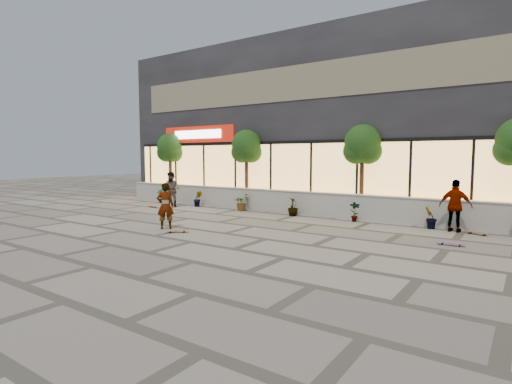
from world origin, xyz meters
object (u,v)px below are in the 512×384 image
Objects in this scene: skater_left at (172,189)px; skateboard_right_far at (451,243)px; tree_west at (170,149)px; skateboard_center at (177,231)px; skateboard_left at (152,206)px; skater_right_near at (456,206)px; tree_midwest at (246,148)px; skateboard_right_near at (477,233)px; skater_center at (165,206)px; tree_mideast at (362,147)px.

skateboard_right_far is (13.29, -1.71, -0.82)m from skater_left.
skateboard_center is at bearing -42.28° from tree_west.
tree_west is at bearing 132.98° from skateboard_left.
skater_right_near is at bearing -7.42° from skateboard_center.
tree_midwest reaches higher than skateboard_right_near.
skateboard_left is 0.99× the size of skateboard_right_near.
skateboard_right_far is at bearing 9.37° from skateboard_left.
skateboard_left is at bearing -155.22° from skater_left.
skater_right_near is 9.52m from skateboard_center.
skater_right_near is (8.60, 5.19, 0.07)m from skater_center.
skateboard_center is 0.92× the size of skateboard_left.
skater_right_near is (15.31, -1.40, -2.08)m from tree_west.
skateboard_right_near reaches higher than skateboard_left.
tree_mideast is (11.50, 0.00, 0.00)m from tree_west.
skateboard_center is at bearing -161.05° from skateboard_right_far.
skater_left reaches higher than skateboard_right_far.
tree_midwest and tree_mideast have the same top height.
tree_mideast reaches higher than skater_left.
tree_mideast reaches higher than skateboard_left.
skateboard_right_near is at bearing 177.03° from skater_right_near.
skateboard_center is at bearing -119.60° from tree_mideast.
skater_center is at bearing -131.28° from skateboard_right_near.
skateboard_center is 8.57m from skateboard_right_far.
skater_center is 2.20× the size of skateboard_right_far.
tree_west reaches higher than skateboard_left.
skateboard_right_far is at bearing -42.90° from tree_mideast.
tree_mideast is 5.23× the size of skateboard_right_near.
tree_west is at bearing 118.89° from skater_left.
tree_west is 10.65m from skateboard_center.
skater_left is 0.99× the size of skater_right_near.
tree_west is at bearing 180.00° from tree_mideast.
skateboard_center is (7.58, -6.90, -2.91)m from tree_west.
skateboard_center reaches higher than skateboard_right_near.
skateboard_right_near is at bearing -18.43° from tree_mideast.
skater_right_near is (3.81, -1.40, -2.08)m from tree_mideast.
tree_west reaches higher than skater_right_near.
tree_midwest reaches higher than skater_center.
skater_center is 9.32m from skateboard_right_far.
tree_west is 5.73× the size of skateboard_center.
skateboard_center is 7.32m from skateboard_left.
skater_left is 2.42× the size of skateboard_left.
skater_right_near reaches higher than skateboard_center.
skater_right_near is at bearing -8.12° from tree_midwest.
skater_center is at bearing -126.00° from tree_mideast.
skateboard_center is (-7.73, -5.50, -0.83)m from skater_right_near.
tree_west and tree_midwest have the same top height.
skateboard_center is at bearing -61.14° from skater_left.
tree_midwest reaches higher than skateboard_left.
skater_right_near is at bearing 19.14° from skateboard_left.
tree_mideast is 10.73m from skateboard_left.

